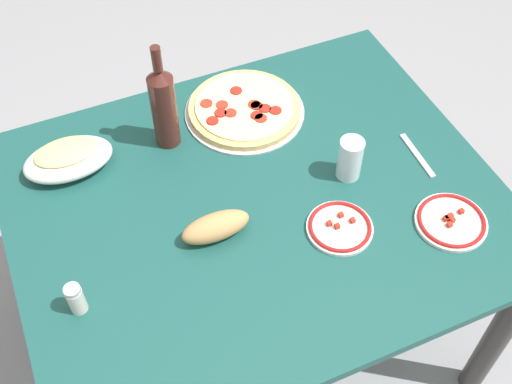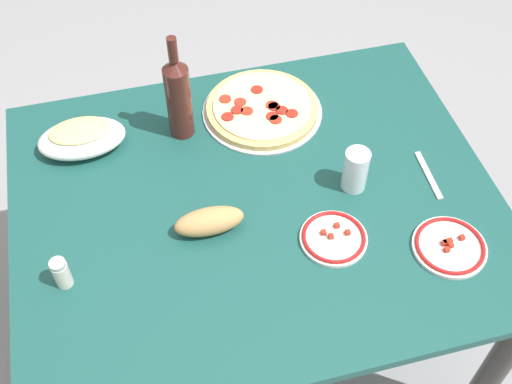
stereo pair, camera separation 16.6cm
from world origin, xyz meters
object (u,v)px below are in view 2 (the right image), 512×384
at_px(side_plate_far, 450,246).
at_px(spice_shaker, 61,273).
at_px(wine_bottle, 178,96).
at_px(baked_pasta_dish, 81,137).
at_px(water_glass, 356,170).
at_px(pepperoni_pizza, 262,109).
at_px(side_plate_near, 334,238).
at_px(dining_table, 256,224).
at_px(bread_loaf, 209,221).

bearing_deg(side_plate_far, spice_shaker, 171.58).
bearing_deg(wine_bottle, spice_shaker, -130.16).
bearing_deg(baked_pasta_dish, water_glass, -25.17).
xyz_separation_m(pepperoni_pizza, side_plate_near, (0.05, -0.48, -0.01)).
relative_size(wine_bottle, spice_shaker, 3.74).
distance_m(wine_bottle, spice_shaker, 0.56).
bearing_deg(side_plate_near, dining_table, 131.73).
relative_size(side_plate_near, side_plate_far, 0.92).
relative_size(pepperoni_pizza, side_plate_near, 2.08).
bearing_deg(wine_bottle, pepperoni_pizza, 4.50).
relative_size(side_plate_near, bread_loaf, 0.96).
xyz_separation_m(side_plate_far, bread_loaf, (-0.56, 0.20, 0.02)).
relative_size(water_glass, spice_shaker, 1.43).
height_order(pepperoni_pizza, side_plate_near, pepperoni_pizza).
distance_m(baked_pasta_dish, bread_loaf, 0.46).
xyz_separation_m(wine_bottle, side_plate_near, (0.29, -0.47, -0.12)).
distance_m(bread_loaf, spice_shaker, 0.37).
relative_size(side_plate_near, spice_shaker, 1.94).
bearing_deg(water_glass, wine_bottle, 142.19).
height_order(side_plate_near, side_plate_far, same).
xyz_separation_m(water_glass, side_plate_near, (-0.11, -0.15, -0.05)).
bearing_deg(side_plate_far, wine_bottle, 135.02).
bearing_deg(dining_table, side_plate_far, -32.50).
height_order(side_plate_far, bread_loaf, bread_loaf).
distance_m(baked_pasta_dish, water_glass, 0.75).
relative_size(wine_bottle, water_glass, 2.63).
relative_size(pepperoni_pizza, baked_pasta_dish, 1.46).
bearing_deg(pepperoni_pizza, baked_pasta_dish, -178.70).
xyz_separation_m(water_glass, bread_loaf, (-0.40, -0.05, -0.03)).
bearing_deg(pepperoni_pizza, side_plate_near, -83.55).
bearing_deg(pepperoni_pizza, side_plate_far, -60.98).
relative_size(side_plate_far, bread_loaf, 1.04).
relative_size(wine_bottle, bread_loaf, 1.85).
xyz_separation_m(dining_table, pepperoni_pizza, (0.10, 0.31, 0.12)).
xyz_separation_m(pepperoni_pizza, wine_bottle, (-0.24, -0.02, 0.12)).
height_order(water_glass, side_plate_far, water_glass).
distance_m(pepperoni_pizza, spice_shaker, 0.75).
bearing_deg(bread_loaf, dining_table, 25.38).
xyz_separation_m(wine_bottle, water_glass, (0.40, -0.31, -0.07)).
distance_m(pepperoni_pizza, wine_bottle, 0.27).
height_order(dining_table, side_plate_far, side_plate_far).
bearing_deg(baked_pasta_dish, side_plate_near, -39.60).
xyz_separation_m(bread_loaf, spice_shaker, (-0.36, -0.07, 0.01)).
distance_m(side_plate_near, bread_loaf, 0.31).
distance_m(water_glass, bread_loaf, 0.40).
xyz_separation_m(dining_table, bread_loaf, (-0.14, -0.06, 0.14)).
bearing_deg(water_glass, pepperoni_pizza, 116.07).
bearing_deg(side_plate_near, water_glass, 55.25).
distance_m(water_glass, side_plate_near, 0.19).
height_order(dining_table, wine_bottle, wine_bottle).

